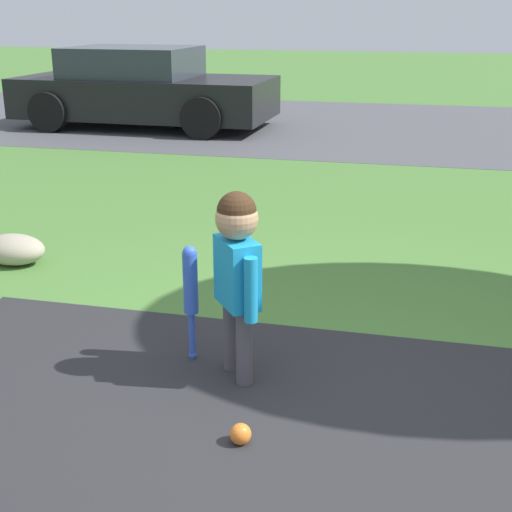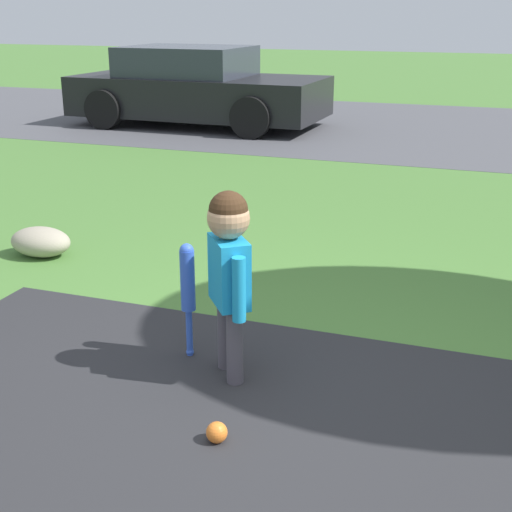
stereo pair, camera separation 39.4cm
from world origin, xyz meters
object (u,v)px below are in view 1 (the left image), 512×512
(child, at_px, (237,260))
(baseball_bat, at_px, (191,287))
(sports_ball, at_px, (241,434))
(parked_car, at_px, (143,89))

(child, height_order, baseball_bat, child)
(sports_ball, height_order, parked_car, parked_car)
(baseball_bat, bearing_deg, parked_car, 113.85)
(child, distance_m, parked_car, 8.51)
(child, xyz_separation_m, sports_ball, (0.17, -0.60, -0.60))
(child, bearing_deg, baseball_bat, -151.37)
(baseball_bat, xyz_separation_m, parked_car, (-3.34, 7.57, 0.17))
(parked_car, bearing_deg, baseball_bat, -64.92)
(baseball_bat, bearing_deg, sports_ball, -57.33)
(sports_ball, relative_size, parked_car, 0.02)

